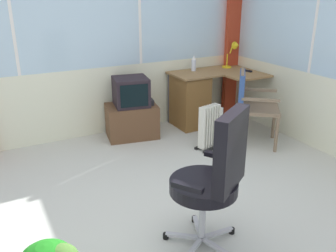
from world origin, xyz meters
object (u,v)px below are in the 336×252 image
at_px(desk_lamp, 234,50).
at_px(office_chair, 215,174).
at_px(tv_remote, 247,71).
at_px(space_heater, 211,127).
at_px(desk, 193,98).
at_px(spray_bottle, 194,63).
at_px(tv_on_stand, 132,111).
at_px(wooden_armchair, 249,98).

bearing_deg(desk_lamp, office_chair, -129.61).
height_order(tv_remote, space_heater, tv_remote).
bearing_deg(desk, office_chair, -118.42).
xyz_separation_m(desk_lamp, office_chair, (-1.96, -2.37, -0.37)).
bearing_deg(space_heater, desk, 73.81).
relative_size(desk_lamp, space_heater, 0.70).
distance_m(spray_bottle, space_heater, 1.13).
height_order(spray_bottle, office_chair, office_chair).
height_order(spray_bottle, tv_on_stand, spray_bottle).
bearing_deg(spray_bottle, desk_lamp, -7.93).
xyz_separation_m(spray_bottle, space_heater, (-0.31, -0.92, -0.58)).
bearing_deg(tv_on_stand, desk, -0.29).
bearing_deg(wooden_armchair, tv_on_stand, 144.01).
xyz_separation_m(tv_remote, space_heater, (-0.95, -0.53, -0.48)).
bearing_deg(office_chair, desk, 61.58).
bearing_deg(desk, space_heater, -106.19).
distance_m(tv_remote, office_chair, 2.86).
bearing_deg(wooden_armchair, spray_bottle, 100.03).
relative_size(desk_lamp, office_chair, 0.35).
height_order(spray_bottle, space_heater, spray_bottle).
bearing_deg(tv_on_stand, office_chair, -98.10).
height_order(desk_lamp, office_chair, desk_lamp).
xyz_separation_m(desk, space_heater, (-0.23, -0.78, -0.13)).
distance_m(wooden_armchair, space_heater, 0.58).
xyz_separation_m(desk, office_chair, (-1.25, -2.31, 0.22)).
bearing_deg(tv_remote, tv_on_stand, 154.97).
relative_size(desk_lamp, tv_remote, 2.55).
relative_size(tv_remote, tv_on_stand, 0.19).
bearing_deg(office_chair, desk_lamp, 50.39).
distance_m(desk_lamp, space_heater, 1.45).
distance_m(tv_remote, tv_on_stand, 1.71).
relative_size(desk_lamp, wooden_armchair, 0.42).
distance_m(tv_remote, space_heater, 1.19).
distance_m(tv_on_stand, space_heater, 1.05).
bearing_deg(space_heater, tv_on_stand, 131.64).
distance_m(wooden_armchair, office_chair, 2.10).
bearing_deg(office_chair, tv_remote, 46.38).
relative_size(spray_bottle, office_chair, 0.20).
xyz_separation_m(wooden_armchair, office_chair, (-1.52, -1.46, 0.04)).
bearing_deg(tv_remote, desk_lamp, 75.63).
bearing_deg(tv_on_stand, desk_lamp, 1.83).
relative_size(desk, desk_lamp, 3.03).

